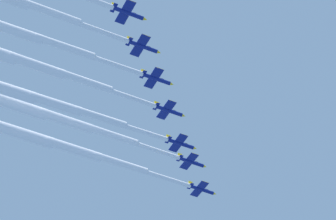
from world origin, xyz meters
name	(u,v)px	position (x,y,z in m)	size (l,w,h in m)	color
jet_lead	(71,149)	(-23.35, -25.15, 202.83)	(20.78, 73.00, 3.73)	navy
jet_port_inner	(64,120)	(-12.63, -28.92, 203.81)	(20.33, 69.40, 3.76)	navy
jet_starboard_inner	(54,104)	(-3.03, -32.90, 200.14)	(18.16, 66.07, 3.72)	navy
jet_port_mid	(35,65)	(8.76, -39.84, 201.91)	(19.36, 67.34, 3.75)	navy
jet_starboard_mid	(10,29)	(19.57, -47.87, 202.28)	(19.04, 70.24, 3.72)	navy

